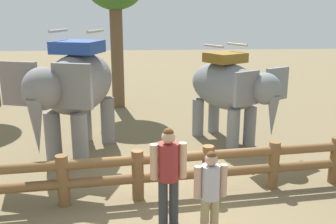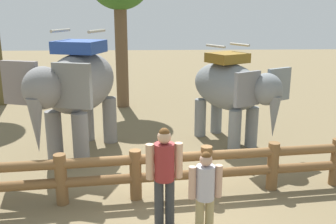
{
  "view_description": "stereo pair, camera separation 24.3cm",
  "coord_description": "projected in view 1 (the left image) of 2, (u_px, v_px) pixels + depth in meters",
  "views": [
    {
      "loc": [
        -0.63,
        -7.5,
        3.75
      ],
      "look_at": [
        0.0,
        1.32,
        1.4
      ],
      "focal_mm": 41.14,
      "sensor_mm": 36.0,
      "label": 1
    },
    {
      "loc": [
        -0.39,
        -7.52,
        3.75
      ],
      "look_at": [
        0.0,
        1.32,
        1.4
      ],
      "focal_mm": 41.14,
      "sensor_mm": 36.0,
      "label": 2
    }
  ],
  "objects": [
    {
      "name": "elephant_center",
      "position": [
        229.0,
        89.0,
        10.87
      ],
      "size": [
        2.69,
        3.29,
        2.84
      ],
      "color": "slate",
      "rests_on": "ground"
    },
    {
      "name": "tourist_man_in_blue",
      "position": [
        168.0,
        170.0,
        6.69
      ],
      "size": [
        0.64,
        0.38,
        1.82
      ],
      "color": "#2F3337",
      "rests_on": "ground"
    },
    {
      "name": "ground_plane",
      "position": [
        172.0,
        191.0,
        8.24
      ],
      "size": [
        60.0,
        60.0,
        0.0
      ],
      "primitive_type": "plane",
      "color": "brown"
    },
    {
      "name": "elephant_near_left",
      "position": [
        76.0,
        87.0,
        9.83
      ],
      "size": [
        2.64,
        3.92,
        3.28
      ],
      "color": "slate",
      "rests_on": "ground"
    },
    {
      "name": "log_fence",
      "position": [
        173.0,
        169.0,
        7.87
      ],
      "size": [
        7.53,
        1.05,
        1.05
      ],
      "color": "brown",
      "rests_on": "ground"
    },
    {
      "name": "tourist_woman_in_black",
      "position": [
        210.0,
        189.0,
        6.29
      ],
      "size": [
        0.56,
        0.33,
        1.58
      ],
      "color": "tan",
      "rests_on": "ground"
    }
  ]
}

